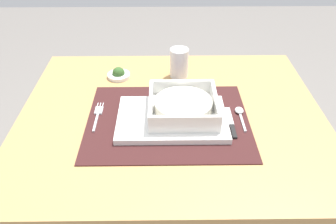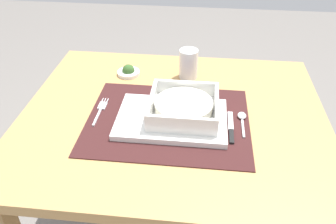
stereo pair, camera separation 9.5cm
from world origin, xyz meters
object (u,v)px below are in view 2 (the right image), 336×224
spoon (242,118)px  condiment_saucer (129,72)px  butter_knife (231,129)px  bread_knife (221,122)px  drinking_glass (188,66)px  fork (101,109)px  dining_table (173,142)px  porridge_bowl (184,107)px

spoon → condiment_saucer: condiment_saucer is taller
butter_knife → bread_knife: size_ratio=1.02×
drinking_glass → condiment_saucer: size_ratio=1.30×
spoon → bread_knife: bearing=-164.3°
bread_knife → fork: bearing=175.5°
fork → bread_knife: size_ratio=1.00×
butter_knife → bread_knife: bearing=132.4°
spoon → drinking_glass: 0.28m
condiment_saucer → fork: bearing=-99.5°
drinking_glass → dining_table: bearing=-97.7°
spoon → bread_knife: size_ratio=0.80×
butter_knife → dining_table: bearing=158.0°
drinking_glass → fork: bearing=-136.8°
porridge_bowl → condiment_saucer: porridge_bowl is taller
condiment_saucer → dining_table: bearing=-50.7°
butter_knife → condiment_saucer: 0.43m
bread_knife → dining_table: bearing=165.7°
dining_table → bread_knife: bread_knife is taller
porridge_bowl → fork: porridge_bowl is taller
condiment_saucer → butter_knife: bearing=-39.1°
porridge_bowl → butter_knife: bearing=-16.1°
porridge_bowl → drinking_glass: bearing=90.5°
spoon → butter_knife: spoon is taller
bread_knife → condiment_saucer: size_ratio=1.79×
dining_table → butter_knife: (0.16, -0.06, 0.11)m
porridge_bowl → bread_knife: porridge_bowl is taller
dining_table → fork: size_ratio=6.44×
porridge_bowl → butter_knife: 0.14m
bread_knife → condiment_saucer: bearing=141.2°
butter_knife → drinking_glass: bearing=114.4°
drinking_glass → condiment_saucer: (-0.20, -0.00, -0.03)m
porridge_bowl → drinking_glass: 0.24m
butter_knife → drinking_glass: drinking_glass is taller
porridge_bowl → spoon: (0.16, 0.01, -0.03)m
condiment_saucer → drinking_glass: bearing=1.2°
porridge_bowl → fork: 0.24m
spoon → condiment_saucer: size_ratio=1.42×
fork → butter_knife: 0.37m
fork → drinking_glass: drinking_glass is taller
dining_table → fork: fork is taller
dining_table → bread_knife: (0.14, -0.03, 0.11)m
bread_knife → condiment_saucer: condiment_saucer is taller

